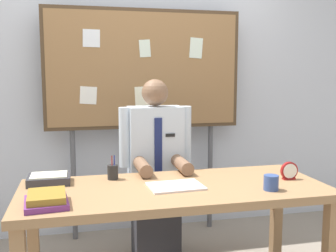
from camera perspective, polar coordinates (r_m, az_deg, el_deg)
The scene contains 10 objects.
back_wall at distance 3.60m, azimuth -3.96°, elevation 6.39°, with size 6.40×0.08×2.70m, color silver.
desk at distance 2.49m, azimuth 0.97°, elevation -10.48°, with size 1.87×0.77×0.73m.
person at distance 3.04m, azimuth -1.79°, elevation -7.31°, with size 0.55×0.56×1.38m.
bulletin_board at distance 3.40m, azimuth -3.41°, elevation 7.73°, with size 1.67×0.09×1.96m.
book_stack at distance 2.21m, azimuth -17.07°, elevation -10.06°, with size 0.24×0.27×0.07m.
open_notebook at distance 2.44m, azimuth 1.03°, elevation -8.65°, with size 0.33×0.23×0.01m, color silver.
desk_clock at distance 2.72m, azimuth 17.03°, elevation -6.27°, with size 0.12×0.04×0.12m.
coffee_mug at distance 2.45m, azimuth 14.59°, elevation -7.89°, with size 0.09×0.09×0.09m, color #334C8C.
pen_holder at distance 2.63m, azimuth -7.94°, elevation -6.56°, with size 0.07×0.07×0.16m.
paper_tray at distance 2.63m, azimuth -16.72°, elevation -7.31°, with size 0.26×0.20×0.06m.
Camera 1 is at (-0.58, -2.29, 1.42)m, focal length 42.41 mm.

